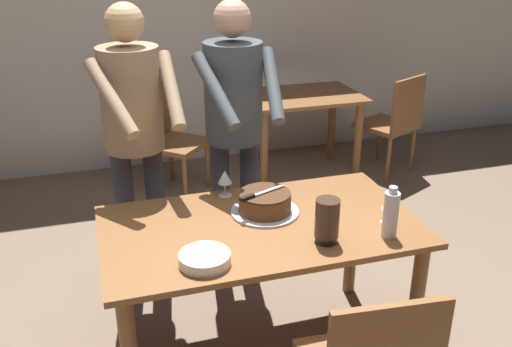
{
  "coord_description": "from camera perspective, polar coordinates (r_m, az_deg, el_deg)",
  "views": [
    {
      "loc": [
        -0.72,
        -2.27,
        2.05
      ],
      "look_at": [
        0.06,
        0.26,
        0.9
      ],
      "focal_mm": 39.63,
      "sensor_mm": 36.0,
      "label": 1
    }
  ],
  "objects": [
    {
      "name": "plate_stack",
      "position": [
        2.41,
        -5.2,
        -8.58
      ],
      "size": [
        0.22,
        0.22,
        0.05
      ],
      "color": "white",
      "rests_on": "main_dining_table"
    },
    {
      "name": "background_chair_1",
      "position": [
        4.69,
        -8.89,
        3.81
      ],
      "size": [
        0.62,
        0.62,
        0.9
      ],
      "color": "brown",
      "rests_on": "ground_plane"
    },
    {
      "name": "water_bottle",
      "position": [
        2.63,
        13.44,
        -4.0
      ],
      "size": [
        0.07,
        0.07,
        0.25
      ],
      "color": "silver",
      "rests_on": "main_dining_table"
    },
    {
      "name": "cake_on_platter",
      "position": [
        2.79,
        0.9,
        -3.03
      ],
      "size": [
        0.34,
        0.34,
        0.11
      ],
      "color": "silver",
      "rests_on": "main_dining_table"
    },
    {
      "name": "main_dining_table",
      "position": [
        2.77,
        0.45,
        -7.21
      ],
      "size": [
        1.51,
        0.85,
        0.75
      ],
      "color": "brown",
      "rests_on": "ground_plane"
    },
    {
      "name": "wine_glass_near",
      "position": [
        2.75,
        13.31,
        -2.99
      ],
      "size": [
        0.08,
        0.08,
        0.14
      ],
      "color": "silver",
      "rests_on": "main_dining_table"
    },
    {
      "name": "back_wall",
      "position": [
        5.2,
        -9.21,
        15.45
      ],
      "size": [
        10.0,
        0.12,
        2.7
      ],
      "primitive_type": "cube",
      "color": "silver",
      "rests_on": "ground_plane"
    },
    {
      "name": "person_standing_beside",
      "position": [
        3.1,
        -12.18,
        4.66
      ],
      "size": [
        0.46,
        0.58,
        1.72
      ],
      "color": "#2D2D38",
      "rests_on": "ground_plane"
    },
    {
      "name": "cake_knife",
      "position": [
        2.72,
        -0.25,
        -2.23
      ],
      "size": [
        0.26,
        0.12,
        0.02
      ],
      "color": "silver",
      "rests_on": "cake_on_platter"
    },
    {
      "name": "person_cutting_cake",
      "position": [
        3.16,
        -2.2,
        5.52
      ],
      "size": [
        0.47,
        0.56,
        1.72
      ],
      "color": "#2D2D38",
      "rests_on": "ground_plane"
    },
    {
      "name": "hurricane_lamp",
      "position": [
        2.53,
        7.19,
        -4.74
      ],
      "size": [
        0.11,
        0.11,
        0.21
      ],
      "color": "black",
      "rests_on": "main_dining_table"
    },
    {
      "name": "wine_glass_far",
      "position": [
        2.95,
        -3.16,
        -0.44
      ],
      "size": [
        0.08,
        0.08,
        0.14
      ],
      "color": "silver",
      "rests_on": "main_dining_table"
    },
    {
      "name": "background_table",
      "position": [
        4.96,
        4.58,
        6.13
      ],
      "size": [
        1.0,
        0.7,
        0.74
      ],
      "color": "brown",
      "rests_on": "ground_plane"
    },
    {
      "name": "background_chair_0",
      "position": [
        5.15,
        13.74,
        5.2
      ],
      "size": [
        0.59,
        0.59,
        0.9
      ],
      "color": "brown",
      "rests_on": "ground_plane"
    }
  ]
}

